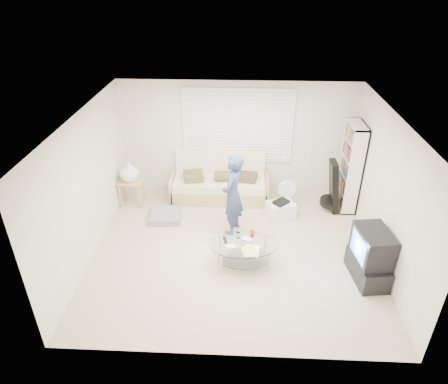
# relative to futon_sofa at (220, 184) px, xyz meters

# --- Properties ---
(ground) EXTENTS (5.00, 5.00, 0.00)m
(ground) POSITION_rel_futon_sofa_xyz_m (0.37, -1.87, -0.34)
(ground) COLOR tan
(ground) RESTS_ON ground
(room_shell) EXTENTS (5.02, 4.52, 2.51)m
(room_shell) POSITION_rel_futon_sofa_xyz_m (0.37, -1.40, 1.29)
(room_shell) COLOR beige
(room_shell) RESTS_ON ground
(window_blinds) EXTENTS (2.32, 0.08, 1.62)m
(window_blinds) POSITION_rel_futon_sofa_xyz_m (0.37, 0.33, 1.21)
(window_blinds) COLOR silver
(window_blinds) RESTS_ON ground
(futon_sofa) EXTENTS (2.10, 0.85, 1.02)m
(futon_sofa) POSITION_rel_futon_sofa_xyz_m (0.00, 0.00, 0.00)
(futon_sofa) COLOR tan
(futon_sofa) RESTS_ON ground
(grey_floor_pillow) EXTENTS (0.66, 0.66, 0.14)m
(grey_floor_pillow) POSITION_rel_futon_sofa_xyz_m (-1.05, -0.91, -0.27)
(grey_floor_pillow) COLOR slate
(grey_floor_pillow) RESTS_ON ground
(side_table) EXTENTS (0.51, 0.41, 1.01)m
(side_table) POSITION_rel_futon_sofa_xyz_m (-1.85, -0.37, 0.41)
(side_table) COLOR tan
(side_table) RESTS_ON ground
(bookshelf) EXTENTS (0.29, 0.78, 1.84)m
(bookshelf) POSITION_rel_futon_sofa_xyz_m (2.69, -0.21, 0.59)
(bookshelf) COLOR white
(bookshelf) RESTS_ON ground
(guitar_case) EXTENTS (0.40, 0.41, 1.11)m
(guitar_case) POSITION_rel_futon_sofa_xyz_m (2.35, -0.43, 0.16)
(guitar_case) COLOR black
(guitar_case) RESTS_ON ground
(floor_fan) EXTENTS (0.39, 0.26, 0.63)m
(floor_fan) POSITION_rel_futon_sofa_xyz_m (1.44, -0.32, 0.03)
(floor_fan) COLOR white
(floor_fan) RESTS_ON ground
(storage_bin) EXTENTS (0.63, 0.53, 0.38)m
(storage_bin) POSITION_rel_futon_sofa_xyz_m (1.28, -0.73, -0.16)
(storage_bin) COLOR white
(storage_bin) RESTS_ON ground
(tv_unit) EXTENTS (0.56, 0.90, 0.93)m
(tv_unit) POSITION_rel_futon_sofa_xyz_m (2.56, -2.50, 0.11)
(tv_unit) COLOR black
(tv_unit) RESTS_ON ground
(coffee_table) EXTENTS (1.23, 0.86, 0.55)m
(coffee_table) POSITION_rel_futon_sofa_xyz_m (0.54, -2.26, 0.01)
(coffee_table) COLOR silver
(coffee_table) RESTS_ON ground
(standing_person) EXTENTS (0.54, 0.67, 1.60)m
(standing_person) POSITION_rel_futon_sofa_xyz_m (0.32, -1.26, 0.47)
(standing_person) COLOR navy
(standing_person) RESTS_ON ground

